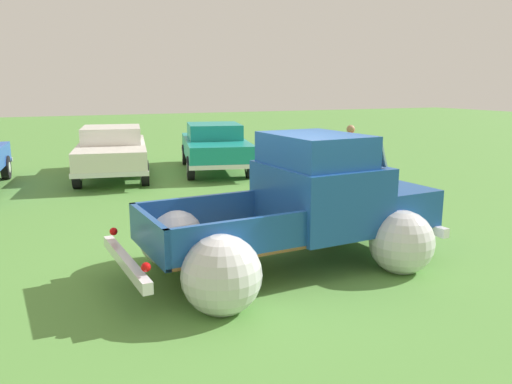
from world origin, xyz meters
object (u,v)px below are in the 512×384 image
at_px(vintage_pickup_truck, 304,214).
at_px(show_car_2, 215,145).
at_px(spectator_0, 350,152).
at_px(show_car_1, 112,150).

bearing_deg(vintage_pickup_truck, show_car_2, 75.39).
xyz_separation_m(show_car_2, spectator_0, (2.27, -3.92, 0.13)).
relative_size(show_car_1, show_car_2, 1.02).
bearing_deg(show_car_2, show_car_1, -78.75).
xyz_separation_m(show_car_1, show_car_2, (3.05, -0.11, -0.00)).
bearing_deg(show_car_2, spectator_0, 43.35).
xyz_separation_m(vintage_pickup_truck, show_car_1, (-1.46, 8.60, 0.03)).
xyz_separation_m(vintage_pickup_truck, spectator_0, (3.87, 4.57, 0.15)).
relative_size(show_car_1, spectator_0, 3.01).
distance_m(vintage_pickup_truck, show_car_1, 8.72).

